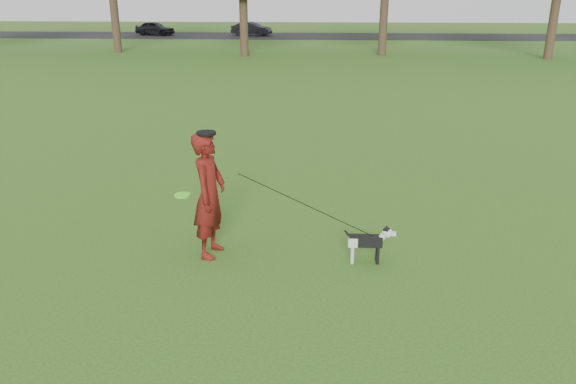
# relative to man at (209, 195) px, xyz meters

# --- Properties ---
(ground) EXTENTS (120.00, 120.00, 0.00)m
(ground) POSITION_rel_man_xyz_m (1.07, 0.16, -0.92)
(ground) COLOR #285116
(ground) RESTS_ON ground
(road) EXTENTS (120.00, 7.00, 0.02)m
(road) POSITION_rel_man_xyz_m (1.07, 40.16, -0.91)
(road) COLOR black
(road) RESTS_ON ground
(man) EXTENTS (0.54, 0.73, 1.85)m
(man) POSITION_rel_man_xyz_m (0.00, 0.00, 0.00)
(man) COLOR #560C0D
(man) RESTS_ON ground
(dog) EXTENTS (0.75, 0.15, 0.57)m
(dog) POSITION_rel_man_xyz_m (2.29, -0.14, -0.58)
(dog) COLOR black
(dog) RESTS_ON ground
(car_left) EXTENTS (3.45, 2.03, 1.10)m
(car_left) POSITION_rel_man_xyz_m (-12.33, 40.16, -0.35)
(car_left) COLOR black
(car_left) RESTS_ON road
(car_mid) EXTENTS (3.45, 1.88, 1.08)m
(car_mid) POSITION_rel_man_xyz_m (-4.26, 40.16, -0.36)
(car_mid) COLOR black
(car_mid) RESTS_ON road
(man_held_items) EXTENTS (2.88, 0.35, 1.47)m
(man_held_items) POSITION_rel_man_xyz_m (1.37, -0.10, -0.07)
(man_held_items) COLOR #58FF20
(man_held_items) RESTS_ON ground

